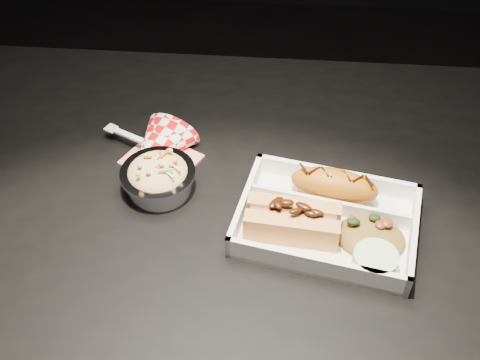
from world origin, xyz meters
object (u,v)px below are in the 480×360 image
(napkin_fork, at_px, (155,148))
(hotdog, at_px, (293,219))
(foil_coleslaw_cup, at_px, (158,176))
(dining_table, at_px, (229,243))
(food_tray, at_px, (326,223))
(fried_pastry, at_px, (334,185))

(napkin_fork, bearing_deg, hotdog, -8.41)
(foil_coleslaw_cup, distance_m, napkin_fork, 0.08)
(dining_table, relative_size, food_tray, 4.29)
(fried_pastry, bearing_deg, food_tray, -101.08)
(dining_table, distance_m, fried_pastry, 0.20)
(dining_table, height_order, food_tray, food_tray)
(food_tray, distance_m, hotdog, 0.06)
(fried_pastry, xyz_separation_m, hotdog, (-0.06, -0.07, -0.00))
(napkin_fork, bearing_deg, food_tray, -0.42)
(foil_coleslaw_cup, relative_size, napkin_fork, 0.66)
(food_tray, distance_m, napkin_fork, 0.30)
(food_tray, relative_size, hotdog, 2.04)
(fried_pastry, xyz_separation_m, napkin_fork, (-0.28, 0.08, -0.02))
(hotdog, xyz_separation_m, napkin_fork, (-0.22, 0.15, -0.02))
(fried_pastry, height_order, hotdog, hotdog)
(dining_table, bearing_deg, food_tray, -12.71)
(food_tray, height_order, foil_coleslaw_cup, foil_coleslaw_cup)
(food_tray, relative_size, fried_pastry, 2.14)
(fried_pastry, height_order, napkin_fork, napkin_fork)
(food_tray, relative_size, napkin_fork, 1.62)
(dining_table, bearing_deg, hotdog, -27.76)
(napkin_fork, bearing_deg, fried_pastry, 10.05)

